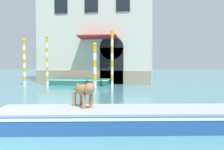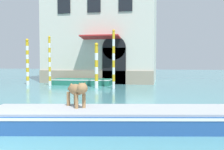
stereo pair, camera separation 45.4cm
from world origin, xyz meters
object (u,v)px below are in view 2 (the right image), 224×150
boat_moored_near_palazzo (83,82)px  dog_on_deck (77,90)px  mooring_pole_2 (50,61)px  boat_foreground (131,117)px  mooring_pole_0 (96,65)px  mooring_pole_1 (114,59)px  mooring_pole_3 (27,62)px

boat_moored_near_palazzo → dog_on_deck: bearing=-75.0°
mooring_pole_2 → boat_foreground: bearing=-56.0°
dog_on_deck → mooring_pole_0: size_ratio=0.28×
boat_moored_near_palazzo → mooring_pole_2: size_ratio=1.22×
mooring_pole_1 → mooring_pole_3: (-7.73, 1.43, -0.21)m
dog_on_deck → mooring_pole_1: mooring_pole_1 is taller
boat_foreground → mooring_pole_2: size_ratio=2.22×
mooring_pole_1 → mooring_pole_2: bearing=168.4°
boat_foreground → mooring_pole_1: mooring_pole_1 is taller
dog_on_deck → mooring_pole_2: (-6.55, 12.28, 0.95)m
mooring_pole_3 → boat_foreground: bearing=-50.3°
dog_on_deck → mooring_pole_3: (-8.70, 12.57, 0.87)m
boat_moored_near_palazzo → mooring_pole_1: (3.18, -2.44, 1.92)m
mooring_pole_1 → boat_foreground: bearing=-76.5°
boat_foreground → boat_moored_near_palazzo: size_ratio=1.81×
dog_on_deck → mooring_pole_2: size_ratio=0.24×
dog_on_deck → mooring_pole_1: bearing=141.4°
boat_foreground → mooring_pole_1: (-2.67, 11.08, 1.89)m
mooring_pole_0 → dog_on_deck: bearing=-78.3°
mooring_pole_0 → mooring_pole_3: bearing=169.0°
boat_foreground → boat_moored_near_palazzo: bearing=102.4°
dog_on_deck → boat_moored_near_palazzo: dog_on_deck is taller
boat_moored_near_palazzo → boat_foreground: bearing=-68.6°
dog_on_deck → boat_moored_near_palazzo: bearing=153.5°
mooring_pole_0 → mooring_pole_1: (1.36, -0.20, 0.46)m
mooring_pole_1 → mooring_pole_2: 5.70m
boat_foreground → dog_on_deck: dog_on_deck is taller
boat_foreground → mooring_pole_1: 11.56m
boat_foreground → mooring_pole_0: mooring_pole_0 is taller
dog_on_deck → mooring_pole_3: mooring_pole_3 is taller
mooring_pole_3 → mooring_pole_2: bearing=-7.7°
boat_foreground → mooring_pole_2: 14.85m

